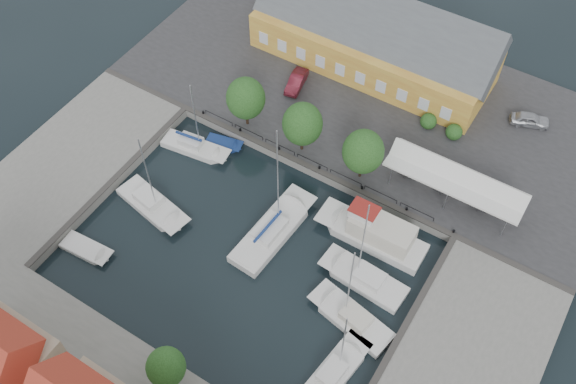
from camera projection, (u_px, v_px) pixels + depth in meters
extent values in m
plane|color=black|center=(256.00, 243.00, 62.52)|extent=(140.00, 140.00, 0.00)
cube|color=#2D2D30|center=(366.00, 97.00, 73.86)|extent=(56.00, 26.00, 1.00)
cube|color=slate|center=(73.00, 161.00, 68.09)|extent=(12.00, 24.00, 1.00)
cube|color=slate|center=(459.00, 373.00, 54.11)|extent=(12.00, 24.00, 1.00)
cube|color=#383533|center=(310.00, 167.00, 66.93)|extent=(56.00, 0.60, 0.12)
cube|color=#383533|center=(112.00, 180.00, 65.83)|extent=(0.60, 24.00, 0.12)
cube|color=#383533|center=(399.00, 337.00, 55.47)|extent=(0.60, 24.00, 0.12)
cylinder|color=black|center=(203.00, 113.00, 71.42)|extent=(0.24, 0.24, 0.40)
cylinder|color=black|center=(240.00, 130.00, 69.83)|extent=(0.24, 0.24, 0.40)
cylinder|color=black|center=(279.00, 149.00, 68.24)|extent=(0.24, 0.24, 0.40)
cylinder|color=black|center=(319.00, 168.00, 66.65)|extent=(0.24, 0.24, 0.40)
cylinder|color=black|center=(362.00, 188.00, 65.06)|extent=(0.24, 0.24, 0.40)
cylinder|color=black|center=(407.00, 209.00, 63.48)|extent=(0.24, 0.24, 0.40)
cylinder|color=black|center=(454.00, 231.00, 61.89)|extent=(0.24, 0.24, 0.40)
cube|color=#C78530|center=(373.00, 48.00, 74.85)|extent=(28.00, 10.00, 4.50)
cube|color=#474C51|center=(376.00, 24.00, 72.05)|extent=(28.56, 7.60, 7.60)
cube|color=white|center=(456.00, 180.00, 62.51)|extent=(14.00, 4.00, 0.25)
cylinder|color=silver|center=(390.00, 175.00, 64.58)|extent=(0.10, 0.10, 2.70)
cylinder|color=silver|center=(406.00, 152.00, 66.42)|extent=(0.10, 0.10, 2.70)
cylinder|color=silver|center=(446.00, 201.00, 62.67)|extent=(0.10, 0.10, 2.70)
cylinder|color=silver|center=(460.00, 176.00, 64.51)|extent=(0.10, 0.10, 2.70)
cylinder|color=silver|center=(504.00, 228.00, 60.77)|extent=(0.10, 0.10, 2.70)
cylinder|color=silver|center=(517.00, 202.00, 62.61)|extent=(0.10, 0.10, 2.70)
cylinder|color=black|center=(247.00, 117.00, 69.87)|extent=(0.30, 0.30, 2.10)
ellipsoid|color=#1C4317|center=(246.00, 98.00, 67.60)|extent=(4.20, 4.20, 4.83)
cylinder|color=black|center=(302.00, 142.00, 67.64)|extent=(0.30, 0.30, 2.10)
ellipsoid|color=#1C4317|center=(302.00, 124.00, 65.38)|extent=(4.20, 4.20, 4.83)
cylinder|color=black|center=(361.00, 170.00, 65.42)|extent=(0.30, 0.30, 2.10)
ellipsoid|color=#1C4317|center=(363.00, 152.00, 63.15)|extent=(4.20, 4.20, 4.83)
imported|color=#B4B6BC|center=(530.00, 120.00, 70.07)|extent=(4.59, 3.11, 1.45)
imported|color=maroon|center=(296.00, 81.00, 73.68)|extent=(2.37, 4.62, 1.45)
cube|color=silver|center=(268.00, 238.00, 62.71)|extent=(3.81, 8.95, 1.50)
cube|color=silver|center=(275.00, 226.00, 62.61)|extent=(3.78, 10.69, 0.08)
cube|color=silver|center=(269.00, 229.00, 61.81)|extent=(2.44, 3.63, 0.90)
cylinder|color=silver|center=(278.00, 180.00, 57.71)|extent=(0.12, 0.12, 13.15)
cube|color=navy|center=(268.00, 226.00, 61.11)|extent=(0.48, 4.39, 0.22)
cube|color=silver|center=(379.00, 242.00, 62.47)|extent=(9.05, 3.46, 1.80)
cube|color=silver|center=(370.00, 232.00, 62.08)|extent=(10.86, 3.34, 0.08)
cube|color=beige|center=(382.00, 231.00, 60.88)|extent=(6.23, 2.93, 2.20)
cube|color=silver|center=(364.00, 213.00, 60.39)|extent=(2.50, 1.88, 1.20)
cube|color=maroon|center=(365.00, 209.00, 59.87)|extent=(2.72, 1.99, 0.10)
cube|color=silver|center=(370.00, 284.00, 59.76)|extent=(7.08, 3.36, 1.30)
cube|color=silver|center=(362.00, 275.00, 59.51)|extent=(8.45, 3.34, 0.08)
cube|color=silver|center=(369.00, 277.00, 58.90)|extent=(2.89, 2.16, 0.90)
cylinder|color=silver|center=(363.00, 242.00, 55.41)|extent=(0.12, 0.12, 10.79)
cube|color=silver|center=(356.00, 324.00, 57.30)|extent=(7.10, 4.04, 1.30)
cube|color=silver|center=(350.00, 315.00, 57.09)|extent=(8.38, 4.20, 0.08)
cube|color=beige|center=(356.00, 317.00, 56.45)|extent=(2.99, 2.38, 0.90)
cylinder|color=silver|center=(350.00, 284.00, 53.33)|extent=(0.12, 0.12, 10.02)
cube|color=silver|center=(330.00, 379.00, 54.28)|extent=(3.33, 6.60, 1.30)
cube|color=silver|center=(336.00, 369.00, 54.10)|extent=(3.39, 7.84, 0.08)
cube|color=silver|center=(332.00, 372.00, 53.44)|extent=(2.03, 2.73, 0.90)
cylinder|color=silver|center=(343.00, 343.00, 50.82)|extent=(0.12, 0.12, 8.83)
cube|color=silver|center=(191.00, 148.00, 69.81)|extent=(6.51, 3.07, 1.30)
cube|color=silver|center=(196.00, 146.00, 69.07)|extent=(7.74, 3.15, 0.08)
cube|color=silver|center=(191.00, 141.00, 68.85)|extent=(2.69, 1.86, 0.90)
cylinder|color=silver|center=(195.00, 118.00, 65.33)|extent=(0.12, 0.12, 9.14)
cube|color=navy|center=(189.00, 136.00, 68.29)|extent=(3.14, 0.63, 0.22)
cube|color=silver|center=(149.00, 204.00, 65.30)|extent=(7.33, 4.04, 1.30)
cube|color=silver|center=(154.00, 204.00, 64.40)|extent=(8.67, 4.18, 0.08)
cube|color=silver|center=(148.00, 198.00, 64.31)|extent=(3.08, 2.39, 0.90)
cylinder|color=silver|center=(148.00, 176.00, 60.11)|extent=(0.12, 0.12, 10.29)
cube|color=silver|center=(84.00, 248.00, 62.08)|extent=(4.42, 2.34, 0.90)
cube|color=silver|center=(87.00, 248.00, 61.54)|extent=(5.27, 2.32, 0.08)
cube|color=navy|center=(221.00, 144.00, 70.16)|extent=(3.60, 2.34, 0.80)
cube|color=navy|center=(224.00, 142.00, 69.73)|extent=(4.24, 2.42, 0.08)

